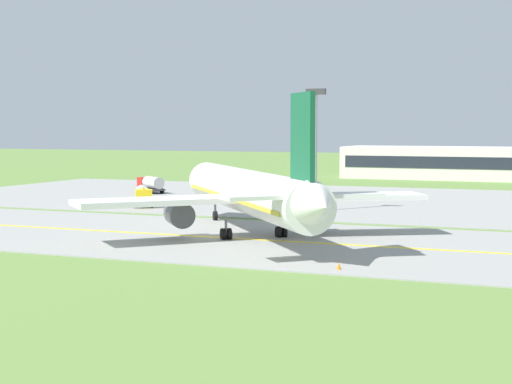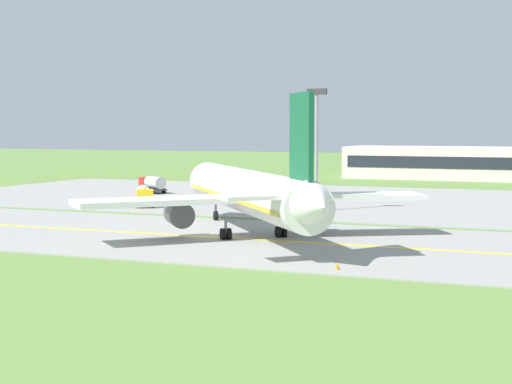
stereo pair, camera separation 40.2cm
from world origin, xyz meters
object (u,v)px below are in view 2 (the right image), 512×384
Objects in this scene: service_truck_catering at (144,195)px; apron_light_mast at (317,134)px; airplane_lead at (249,193)px; service_truck_baggage at (152,184)px.

apron_light_mast is (22.13, 2.63, 7.79)m from service_truck_catering.
airplane_lead reaches higher than service_truck_catering.
airplane_lead reaches higher than service_truck_baggage.
service_truck_baggage is (-33.32, 40.24, -2.60)m from airplane_lead.
airplane_lead is 5.40× the size of service_truck_catering.
airplane_lead is at bearing -86.61° from apron_light_mast.
airplane_lead is at bearing -41.90° from service_truck_catering.
service_truck_catering is at bearing -173.22° from apron_light_mast.
airplane_lead is 2.26× the size of apron_light_mast.
service_truck_baggage is at bearing 129.62° from airplane_lead.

